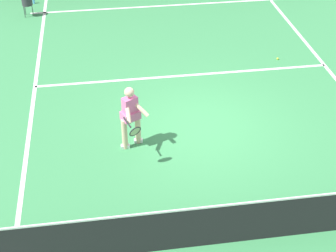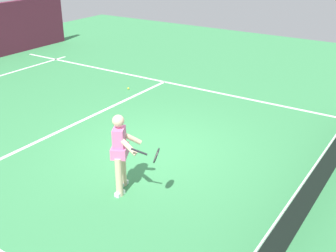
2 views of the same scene
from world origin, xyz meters
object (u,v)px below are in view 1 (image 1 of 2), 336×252
Objects in this scene: ball_hopper at (27,1)px; water_bottle at (34,0)px; tennis_player at (131,116)px; tennis_ball_near at (278,59)px.

water_bottle is at bearing -94.60° from ball_hopper.
tennis_player is 8.50m from ball_hopper.
tennis_player reaches higher than ball_hopper.
ball_hopper is 3.10× the size of water_bottle.
tennis_ball_near is at bearing 149.89° from ball_hopper.
water_bottle reaches higher than tennis_ball_near.
tennis_player reaches higher than tennis_ball_near.
water_bottle is (2.84, -9.09, -0.73)m from tennis_player.
tennis_player is 5.94m from tennis_ball_near.
tennis_ball_near is at bearing 143.65° from water_bottle.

